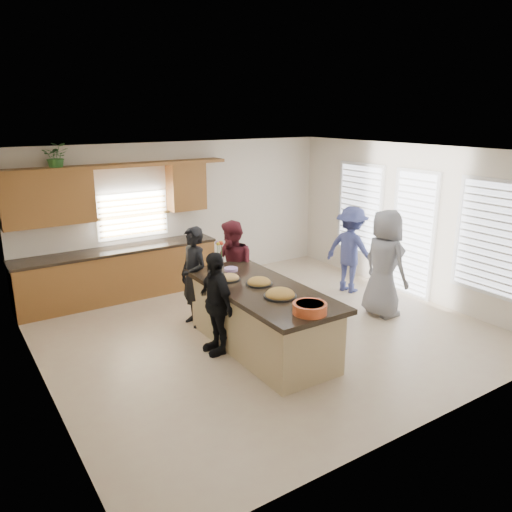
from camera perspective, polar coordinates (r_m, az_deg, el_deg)
floor at (r=8.00m, az=1.08°, el=-8.58°), size 6.50×6.50×0.00m
room_shell at (r=7.40m, az=1.15°, el=4.91°), size 6.52×6.02×2.81m
back_cabinetry at (r=9.44m, az=-15.83°, el=0.59°), size 4.08×0.66×2.46m
right_wall_glazing at (r=9.59m, az=17.75°, el=3.32°), size 0.06×4.00×2.25m
island at (r=7.27m, az=0.58°, el=-7.28°), size 1.18×2.71×0.95m
platter_front at (r=6.73m, az=2.78°, el=-4.46°), size 0.45×0.45×0.18m
platter_mid at (r=7.19m, az=0.36°, el=-3.06°), size 0.38×0.38×0.16m
platter_back at (r=7.39m, az=-3.07°, el=-2.55°), size 0.33×0.33×0.13m
salad_bowl at (r=6.21m, az=6.16°, el=-5.90°), size 0.43×0.43×0.13m
clear_cup at (r=6.44m, az=7.09°, el=-5.30°), size 0.07×0.07×0.11m
plate_stack at (r=7.83m, az=-2.88°, el=-1.52°), size 0.22×0.22×0.04m
flower_vase at (r=8.00m, az=-4.15°, el=0.35°), size 0.14×0.14×0.42m
potted_plant at (r=9.03m, az=-21.85°, el=10.49°), size 0.51×0.48×0.46m
woman_left_back at (r=8.01m, az=-7.11°, el=-2.39°), size 0.44×0.63×1.63m
woman_left_mid at (r=8.35m, az=-2.66°, el=-1.51°), size 0.67×0.83×1.63m
woman_left_front at (r=7.09m, az=-4.64°, el=-5.37°), size 0.40×0.89×1.50m
woman_right_back at (r=9.64m, az=10.81°, el=0.73°), size 0.87×1.19×1.65m
woman_right_front at (r=8.58m, az=14.48°, el=-0.83°), size 0.63×0.92×1.83m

